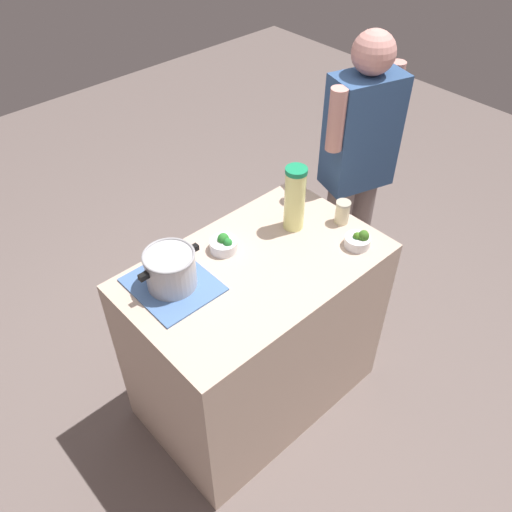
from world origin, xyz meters
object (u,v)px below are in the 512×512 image
Objects in this scene: cooking_pot at (170,269)px; lemonade_pitcher at (295,198)px; mason_jar at (342,212)px; person_cook at (355,177)px; broccoli_bowl_center at (358,240)px; broccoli_bowl_front at (224,244)px.

lemonade_pitcher is (0.64, -0.06, 0.07)m from cooking_pot.
cooking_pot is 2.48× the size of mason_jar.
person_cook is (1.17, 0.01, -0.10)m from cooking_pot.
person_cook reaches higher than broccoli_bowl_center.
person_cook is (0.35, 0.20, -0.07)m from mason_jar.
mason_jar is (0.19, -0.13, -0.10)m from lemonade_pitcher.
broccoli_bowl_center is at bearing -139.56° from person_cook.
broccoli_bowl_center is at bearing -115.52° from mason_jar.
person_cook reaches higher than mason_jar.
lemonade_pitcher is 0.25m from mason_jar.
broccoli_bowl_front is 1.08× the size of broccoli_bowl_center.
cooking_pot is 1.18m from person_cook.
person_cook is at bearing -1.12° from broccoli_bowl_front.
broccoli_bowl_center is 0.07× the size of person_cook.
person_cook reaches higher than cooking_pot.
broccoli_bowl_center is (0.45, -0.38, 0.00)m from broccoli_bowl_front.
mason_jar is at bearing -13.18° from cooking_pot.
person_cook is at bearing 7.82° from lemonade_pitcher.
lemonade_pitcher reaches higher than broccoli_bowl_center.
lemonade_pitcher is at bearing -14.95° from broccoli_bowl_front.
broccoli_bowl_front is (-0.53, 0.22, -0.03)m from mason_jar.
person_cook reaches higher than broccoli_bowl_front.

